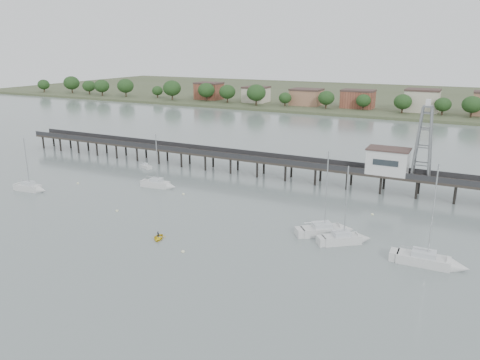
# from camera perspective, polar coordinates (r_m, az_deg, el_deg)

# --- Properties ---
(ground_plane) EXTENTS (500.00, 500.00, 0.00)m
(ground_plane) POSITION_cam_1_polar(r_m,az_deg,el_deg) (61.59, -18.70, -13.36)
(ground_plane) COLOR slate
(ground_plane) RESTS_ON ground
(pier) EXTENTS (150.00, 5.00, 5.50)m
(pier) POSITION_cam_1_polar(r_m,az_deg,el_deg) (107.48, 4.23, 2.29)
(pier) COLOR #2D2823
(pier) RESTS_ON ground
(pier_building) EXTENTS (8.40, 5.40, 5.30)m
(pier_building) POSITION_cam_1_polar(r_m,az_deg,el_deg) (100.19, 17.56, 2.24)
(pier_building) COLOR silver
(pier_building) RESTS_ON ground
(lattice_tower) EXTENTS (3.20, 3.20, 15.50)m
(lattice_tower) POSITION_cam_1_polar(r_m,az_deg,el_deg) (98.50, 21.51, 4.28)
(lattice_tower) COLOR slate
(lattice_tower) RESTS_ON ground
(sailboat_c) EXTENTS (7.60, 6.58, 12.97)m
(sailboat_c) POSITION_cam_1_polar(r_m,az_deg,el_deg) (74.64, 13.10, -7.00)
(sailboat_c) COLOR silver
(sailboat_c) RESTS_ON ground
(sailboat_d) EXTENTS (9.44, 2.90, 15.41)m
(sailboat_d) POSITION_cam_1_polar(r_m,az_deg,el_deg) (70.77, 22.77, -9.24)
(sailboat_d) COLOR silver
(sailboat_d) RESTS_ON ground
(sailboat_b) EXTENTS (7.59, 2.96, 12.30)m
(sailboat_b) POSITION_cam_1_polar(r_m,az_deg,el_deg) (101.51, -9.59, -0.57)
(sailboat_b) COLOR silver
(sailboat_b) RESTS_ON ground
(sailboat_a) EXTENTS (7.25, 2.82, 11.80)m
(sailboat_a) POSITION_cam_1_polar(r_m,az_deg,el_deg) (106.87, -23.98, -0.92)
(sailboat_a) COLOR silver
(sailboat_a) RESTS_ON ground
(sailboat_f) EXTENTS (8.60, 7.46, 14.58)m
(sailboat_f) POSITION_cam_1_polar(r_m,az_deg,el_deg) (77.42, 10.96, -6.02)
(sailboat_f) COLOR silver
(sailboat_f) RESTS_ON ground
(white_tender) EXTENTS (3.65, 2.67, 1.31)m
(white_tender) POSITION_cam_1_polar(r_m,az_deg,el_deg) (118.30, -11.37, 1.61)
(white_tender) COLOR silver
(white_tender) RESTS_ON ground
(yellow_dinghy) EXTENTS (2.08, 1.34, 2.82)m
(yellow_dinghy) POSITION_cam_1_polar(r_m,az_deg,el_deg) (75.44, -9.93, -7.09)
(yellow_dinghy) COLOR yellow
(yellow_dinghy) RESTS_ON ground
(dinghy_occupant) EXTENTS (0.53, 1.09, 0.25)m
(dinghy_occupant) POSITION_cam_1_polar(r_m,az_deg,el_deg) (75.44, -9.93, -7.09)
(dinghy_occupant) COLOR black
(dinghy_occupant) RESTS_ON ground
(mooring_buoys) EXTENTS (73.39, 29.24, 0.39)m
(mooring_buoys) POSITION_cam_1_polar(r_m,az_deg,el_deg) (84.37, -3.23, -4.25)
(mooring_buoys) COLOR #F9FAC2
(mooring_buoys) RESTS_ON ground
(far_shore) EXTENTS (500.00, 170.00, 10.40)m
(far_shore) POSITION_cam_1_polar(r_m,az_deg,el_deg) (280.27, 18.87, 9.46)
(far_shore) COLOR #475133
(far_shore) RESTS_ON ground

